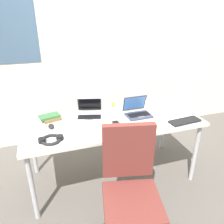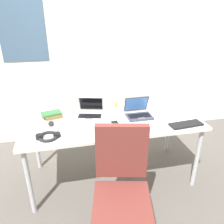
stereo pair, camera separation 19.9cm
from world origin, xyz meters
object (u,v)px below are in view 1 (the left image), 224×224
Objects in this scene: laptop_center at (137,111)px; headphones at (51,139)px; desk_lamp at (168,86)px; cell_phone at (117,124)px; external_keyboard at (185,121)px; laptop_back_left at (90,114)px; coffee_mug at (133,103)px; book_stack at (51,117)px; pill_bottle at (113,104)px; computer_mouse at (51,126)px; office_chair at (130,197)px.

headphones is at bearing -164.57° from laptop_center.
desk_lamp is at bearing 27.53° from laptop_center.
desk_lamp is at bearing 23.73° from cell_phone.
external_keyboard is 2.43× the size of cell_phone.
laptop_back_left reaches higher than coffee_mug.
desk_lamp is at bearing 3.82° from book_stack.
book_stack reaches higher than cell_phone.
pill_bottle is at bearing 177.88° from desk_lamp.
coffee_mug is (0.33, 0.38, 0.04)m from cell_phone.
laptop_center is 0.25m from coffee_mug.
computer_mouse is (-0.90, -0.01, -0.02)m from laptop_center.
desk_lamp reaches higher than laptop_back_left.
desk_lamp is 0.91m from cell_phone.
external_keyboard is 1.45× the size of book_stack.
headphones is (-0.92, -0.25, -0.03)m from laptop_center.
headphones is (-1.31, 0.05, 0.01)m from external_keyboard.
book_stack is (-1.29, 0.47, 0.02)m from external_keyboard.
headphones is at bearing -153.05° from coffee_mug.
coffee_mug is 0.12× the size of office_chair.
desk_lamp is at bearing -2.12° from pill_bottle.
desk_lamp is 0.48m from coffee_mug.
laptop_back_left is at bearing -166.14° from coffee_mug.
desk_lamp reaches higher than book_stack.
coffee_mug is 1.14m from office_chair.
cell_phone is (0.62, -0.13, -0.01)m from computer_mouse.
office_chair is at bearing -116.59° from laptop_center.
laptop_center is 0.90m from computer_mouse.
laptop_center reaches higher than book_stack.
office_chair is (-0.37, -0.75, -0.38)m from laptop_center.
laptop_center reaches higher than coffee_mug.
office_chair reaches higher than book_stack.
external_keyboard is at bearing -20.24° from book_stack.
coffee_mug is at bearing 12.31° from computer_mouse.
headphones is 0.94× the size of book_stack.
laptop_center is at bearing -10.87° from book_stack.
pill_bottle is (-0.18, 0.29, -0.00)m from laptop_center.
desk_lamp reaches higher than computer_mouse.
computer_mouse is at bearing -165.20° from coffee_mug.
external_keyboard is 1.31m from headphones.
book_stack is at bearing 149.59° from cell_phone.
computer_mouse is at bearing 164.85° from cell_phone.
laptop_back_left is at bearing -170.90° from desk_lamp.
office_chair is at bearing -81.47° from laptop_back_left.
office_chair reaches higher than laptop_center.
laptop_back_left reaches higher than cell_phone.
cell_phone is 0.14× the size of office_chair.
pill_bottle is (0.74, 0.55, 0.03)m from headphones.
computer_mouse is (-0.40, -0.12, -0.02)m from laptop_back_left.
book_stack is (-0.62, 0.31, 0.02)m from cell_phone.
laptop_back_left is at bearing -9.78° from book_stack.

